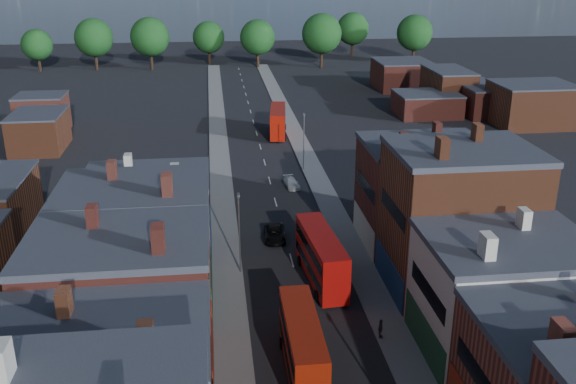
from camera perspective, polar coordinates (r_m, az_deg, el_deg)
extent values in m
cube|color=gray|center=(80.53, -5.86, -0.55)|extent=(3.00, 200.00, 0.12)
cube|color=gray|center=(81.69, 3.29, -0.16)|extent=(3.00, 200.00, 0.12)
cylinder|color=slate|center=(60.58, -4.33, -3.81)|extent=(0.16, 0.16, 8.00)
cube|color=slate|center=(59.05, -4.43, -0.28)|extent=(0.25, 0.70, 0.25)
cylinder|color=slate|center=(89.60, 1.41, 4.42)|extent=(0.16, 0.16, 8.00)
cube|color=slate|center=(88.57, 1.44, 6.90)|extent=(0.25, 0.70, 0.25)
cube|color=#AD1E09|center=(47.46, 1.30, -13.49)|extent=(2.42, 10.35, 4.13)
cube|color=black|center=(47.91, 1.29, -14.28)|extent=(2.47, 9.52, 0.85)
cube|color=black|center=(46.91, 1.31, -12.49)|extent=(2.47, 9.52, 0.85)
cylinder|color=black|center=(51.14, -0.56, -13.29)|extent=(0.29, 0.94, 0.94)
cylinder|color=black|center=(51.39, 2.11, -13.12)|extent=(0.29, 0.94, 0.94)
cube|color=red|center=(59.66, 2.96, -5.75)|extent=(3.36, 11.08, 4.37)
cube|color=black|center=(60.04, 2.95, -6.47)|extent=(3.35, 10.22, 0.89)
cube|color=black|center=(59.21, 2.98, -4.84)|extent=(3.35, 10.22, 0.89)
cylinder|color=black|center=(57.36, 2.58, -9.20)|extent=(0.38, 1.01, 0.99)
cylinder|color=black|center=(57.95, 4.99, -8.93)|extent=(0.38, 1.01, 0.99)
cylinder|color=black|center=(63.35, 1.05, -6.13)|extent=(0.38, 1.01, 0.99)
cylinder|color=black|center=(63.88, 3.23, -5.92)|extent=(0.38, 1.01, 0.99)
cube|color=#9B1206|center=(107.62, -0.91, 6.34)|extent=(3.63, 10.79, 4.23)
cube|color=black|center=(107.82, -0.90, 5.92)|extent=(3.59, 9.95, 0.87)
cube|color=black|center=(107.37, -0.91, 6.86)|extent=(3.59, 9.95, 0.87)
cylinder|color=black|center=(104.88, -1.58, 4.84)|extent=(0.40, 0.99, 0.96)
cylinder|color=black|center=(104.85, -0.27, 4.84)|extent=(0.40, 0.99, 0.96)
cylinder|color=black|center=(111.41, -1.50, 5.79)|extent=(0.40, 0.99, 0.96)
cylinder|color=black|center=(111.38, -0.25, 5.79)|extent=(0.40, 0.99, 0.96)
imported|color=black|center=(68.72, -1.20, -3.74)|extent=(2.47, 4.91, 1.33)
imported|color=silver|center=(83.89, 0.31, 0.82)|extent=(2.04, 4.11, 1.15)
imported|color=#4F4C44|center=(52.54, 8.23, -11.92)|extent=(0.62, 1.02, 1.63)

